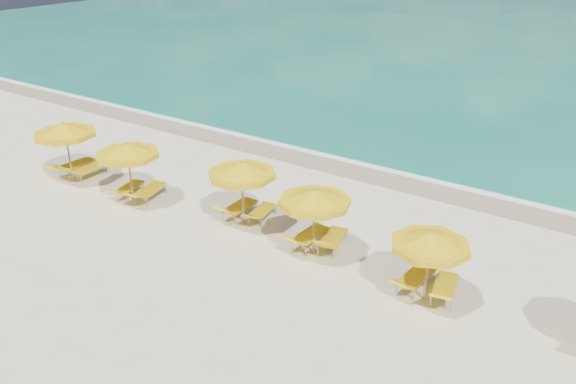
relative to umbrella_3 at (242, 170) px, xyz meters
The scene contains 20 objects.
ground_plane 2.49m from the umbrella_3, 24.48° to the right, with size 120.00×120.00×0.00m, color beige.
ocean 47.48m from the umbrella_3, 88.45° to the left, with size 120.00×80.00×0.30m, color #12654F.
wet_sand_band 7.23m from the umbrella_3, 79.35° to the left, with size 120.00×2.60×0.01m, color tan.
foam_line 7.99m from the umbrella_3, 80.45° to the left, with size 120.00×1.20×0.03m, color white.
whitecap_near 17.20m from the umbrella_3, 106.04° to the left, with size 14.00×0.36×0.05m, color white.
umbrella_1 8.36m from the umbrella_3, behind, with size 2.95×2.95×2.51m.
umbrella_2 4.74m from the umbrella_3, 169.14° to the right, with size 2.87×2.87×2.40m.
umbrella_3 is the anchor object (origin of this frame).
umbrella_4 3.13m from the umbrella_3, ahead, with size 2.53×2.53×2.33m.
umbrella_5 7.03m from the umbrella_3, ahead, with size 2.30×2.30×2.22m.
lounger_1_left 8.89m from the umbrella_3, behind, with size 0.80×2.08×0.73m.
lounger_1_right 8.07m from the umbrella_3, behind, with size 0.70×1.95×0.86m.
lounger_2_left 5.49m from the umbrella_3, behind, with size 0.89×1.79×0.62m.
lounger_2_right 4.61m from the umbrella_3, behind, with size 1.00×2.03×0.73m.
lounger_3_left 1.90m from the umbrella_3, 145.00° to the left, with size 0.65×1.87×0.82m.
lounger_3_right 1.97m from the umbrella_3, 56.09° to the left, with size 0.82×1.80×0.67m.
lounger_4_left 3.30m from the umbrella_3, ahead, with size 0.78×1.98×0.81m.
lounger_4_right 3.94m from the umbrella_3, ahead, with size 0.96×1.94×0.86m.
lounger_5_left 6.82m from the umbrella_3, ahead, with size 0.84×1.95×0.75m.
lounger_5_right 7.67m from the umbrella_3, ahead, with size 0.94×1.92×0.79m.
Camera 1 is at (9.74, -13.14, 9.54)m, focal length 35.00 mm.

